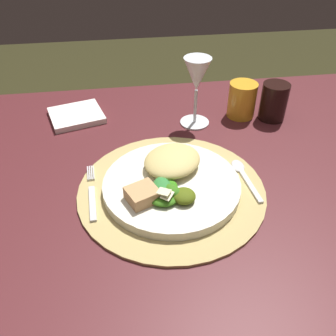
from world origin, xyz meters
name	(u,v)px	position (x,y,z in m)	size (l,w,h in m)	color
dining_table	(159,224)	(0.00, 0.00, 0.59)	(1.28, 0.90, 0.72)	#4E1D20
placemat	(172,190)	(0.02, -0.03, 0.72)	(0.38, 0.38, 0.01)	tan
dinner_plate	(172,185)	(0.02, -0.03, 0.73)	(0.27, 0.27, 0.02)	silver
pasta_serving	(172,160)	(0.03, 0.01, 0.76)	(0.12, 0.11, 0.03)	#D3BB6C
salad_greens	(169,192)	(0.01, -0.07, 0.75)	(0.10, 0.10, 0.03)	#4A5B11
bread_piece	(142,195)	(-0.04, -0.08, 0.75)	(0.05, 0.05, 0.03)	tan
fork	(92,194)	(-0.13, -0.03, 0.73)	(0.02, 0.16, 0.00)	silver
spoon	(242,173)	(0.18, -0.01, 0.73)	(0.03, 0.14, 0.01)	silver
napkin	(76,115)	(-0.18, 0.29, 0.72)	(0.13, 0.12, 0.01)	white
wine_glass	(197,78)	(0.12, 0.22, 0.84)	(0.07, 0.07, 0.17)	silver
amber_tumbler	(242,100)	(0.25, 0.24, 0.76)	(0.07, 0.07, 0.09)	gold
dark_tumbler	(274,102)	(0.32, 0.21, 0.76)	(0.07, 0.07, 0.10)	black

